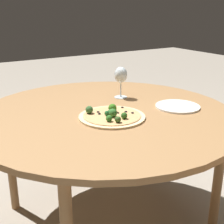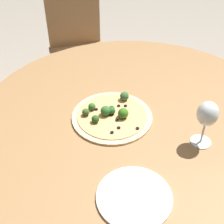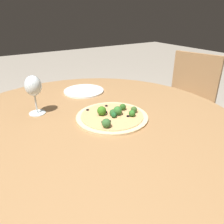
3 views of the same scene
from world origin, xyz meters
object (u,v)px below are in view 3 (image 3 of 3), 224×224
pizza (112,116)px  wine_glass (33,87)px  plate_near (84,91)px  chair_2 (185,103)px

pizza → wine_glass: size_ratio=1.77×
pizza → plate_near: pizza is taller
chair_2 → plate_near: chair_2 is taller
chair_2 → plate_near: bearing=-112.5°
pizza → plate_near: size_ratio=1.37×
chair_2 → plate_near: (0.11, 0.84, 0.23)m
wine_glass → plate_near: 0.39m
chair_2 → pizza: chair_2 is taller
chair_2 → wine_glass: (-0.05, 1.17, 0.36)m
wine_glass → plate_near: size_ratio=0.78×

